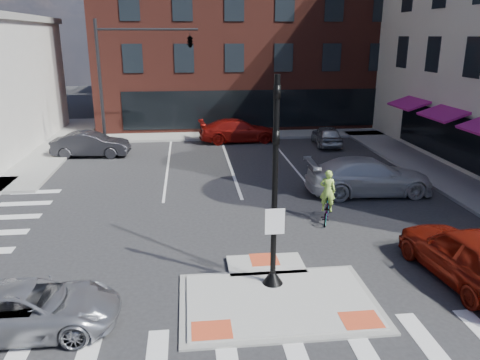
{
  "coord_description": "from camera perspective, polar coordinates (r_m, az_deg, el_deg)",
  "views": [
    {
      "loc": [
        -2.33,
        -11.59,
        7.04
      ],
      "look_at": [
        -0.48,
        4.59,
        2.0
      ],
      "focal_mm": 35.0,
      "sensor_mm": 36.0,
      "label": 1
    }
  ],
  "objects": [
    {
      "name": "ground",
      "position": [
        13.76,
        4.29,
        -13.64
      ],
      "size": [
        120.0,
        120.0,
        0.0
      ],
      "primitive_type": "plane",
      "color": "#28282B",
      "rests_on": "ground"
    },
    {
      "name": "refuge_island",
      "position": [
        13.51,
        4.5,
        -14.01
      ],
      "size": [
        5.4,
        4.65,
        0.13
      ],
      "color": "gray",
      "rests_on": "ground"
    },
    {
      "name": "sidewalk_e",
      "position": [
        26.21,
        23.86,
        0.27
      ],
      "size": [
        3.0,
        24.0,
        0.15
      ],
      "primitive_type": "cube",
      "color": "gray",
      "rests_on": "ground"
    },
    {
      "name": "sidewalk_n",
      "position": [
        34.71,
        2.48,
        5.6
      ],
      "size": [
        26.0,
        3.0,
        0.15
      ],
      "primitive_type": "cube",
      "color": "gray",
      "rests_on": "ground"
    },
    {
      "name": "building_n",
      "position": [
        43.91,
        0.5,
        18.18
      ],
      "size": [
        24.4,
        18.4,
        15.5
      ],
      "color": "#54211A",
      "rests_on": "ground"
    },
    {
      "name": "building_far_left",
      "position": [
        63.64,
        -8.29,
        15.18
      ],
      "size": [
        10.0,
        12.0,
        10.0
      ],
      "primitive_type": "cube",
      "color": "slate",
      "rests_on": "ground"
    },
    {
      "name": "building_far_right",
      "position": [
        66.57,
        3.44,
        16.26
      ],
      "size": [
        12.0,
        12.0,
        12.0
      ],
      "primitive_type": "cube",
      "color": "brown",
      "rests_on": "ground"
    },
    {
      "name": "signal_pole",
      "position": [
        13.07,
        4.2,
        -3.84
      ],
      "size": [
        0.6,
        0.6,
        5.98
      ],
      "color": "black",
      "rests_on": "refuge_island"
    },
    {
      "name": "mast_arm_signal",
      "position": [
        29.62,
        -9.04,
        15.38
      ],
      "size": [
        6.1,
        2.24,
        8.0
      ],
      "color": "black",
      "rests_on": "ground"
    },
    {
      "name": "silver_suv",
      "position": [
        13.03,
        -24.4,
        -14.03
      ],
      "size": [
        4.45,
        2.05,
        1.24
      ],
      "primitive_type": "imported",
      "rotation": [
        0.0,
        0.0,
        1.57
      ],
      "color": "#AAACB2",
      "rests_on": "ground"
    },
    {
      "name": "red_sedan",
      "position": [
        15.5,
        26.12,
        -8.22
      ],
      "size": [
        2.54,
        5.18,
        1.7
      ],
      "primitive_type": "imported",
      "rotation": [
        0.0,
        0.0,
        3.25
      ],
      "color": "maroon",
      "rests_on": "ground"
    },
    {
      "name": "white_pickup",
      "position": [
        22.33,
        15.44,
        0.44
      ],
      "size": [
        5.86,
        2.52,
        1.68
      ],
      "primitive_type": "imported",
      "rotation": [
        0.0,
        0.0,
        1.54
      ],
      "color": "silver",
      "rests_on": "ground"
    },
    {
      "name": "bg_car_dark",
      "position": [
        29.76,
        -17.71,
        4.17
      ],
      "size": [
        4.63,
        1.87,
        1.5
      ],
      "primitive_type": "imported",
      "rotation": [
        0.0,
        0.0,
        1.51
      ],
      "color": "black",
      "rests_on": "ground"
    },
    {
      "name": "bg_car_silver",
      "position": [
        31.82,
        10.54,
        5.35
      ],
      "size": [
        1.93,
        4.05,
        1.34
      ],
      "primitive_type": "imported",
      "rotation": [
        0.0,
        0.0,
        3.05
      ],
      "color": "#A6AAAE",
      "rests_on": "ground"
    },
    {
      "name": "bg_car_red",
      "position": [
        32.4,
        -0.22,
        6.05
      ],
      "size": [
        5.49,
        2.5,
        1.56
      ],
      "primitive_type": "imported",
      "rotation": [
        0.0,
        0.0,
        1.63
      ],
      "color": "#9B130E",
      "rests_on": "ground"
    },
    {
      "name": "cyclist",
      "position": [
        18.63,
        10.54,
        -2.96
      ],
      "size": [
        1.13,
        1.75,
        2.12
      ],
      "rotation": [
        0.0,
        0.0,
        2.78
      ],
      "color": "#3F3F44",
      "rests_on": "ground"
    }
  ]
}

